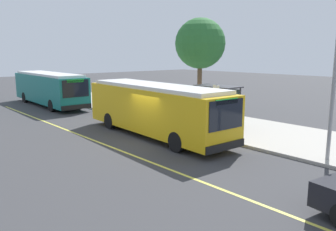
{
  "coord_description": "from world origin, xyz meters",
  "views": [
    {
      "loc": [
        13.84,
        -10.87,
        4.64
      ],
      "look_at": [
        0.07,
        1.22,
        1.27
      ],
      "focal_mm": 36.01,
      "sensor_mm": 36.0,
      "label": 1
    }
  ],
  "objects_px": {
    "transit_bus_second": "(49,88)",
    "route_sign_post": "(216,102)",
    "waiting_bench": "(214,116)",
    "pedestrian_commuter": "(199,110)",
    "transit_bus_main": "(155,108)"
  },
  "relations": [
    {
      "from": "pedestrian_commuter",
      "to": "transit_bus_second",
      "type": "bearing_deg",
      "value": -167.36
    },
    {
      "from": "transit_bus_main",
      "to": "pedestrian_commuter",
      "type": "xyz_separation_m",
      "value": [
        0.09,
        3.52,
        -0.5
      ]
    },
    {
      "from": "transit_bus_second",
      "to": "pedestrian_commuter",
      "type": "height_order",
      "value": "transit_bus_second"
    },
    {
      "from": "transit_bus_second",
      "to": "pedestrian_commuter",
      "type": "distance_m",
      "value": 15.74
    },
    {
      "from": "transit_bus_main",
      "to": "route_sign_post",
      "type": "distance_m",
      "value": 3.43
    },
    {
      "from": "waiting_bench",
      "to": "route_sign_post",
      "type": "distance_m",
      "value": 3.34
    },
    {
      "from": "transit_bus_main",
      "to": "pedestrian_commuter",
      "type": "relative_size",
      "value": 6.44
    },
    {
      "from": "waiting_bench",
      "to": "transit_bus_second",
      "type": "bearing_deg",
      "value": -163.56
    },
    {
      "from": "pedestrian_commuter",
      "to": "route_sign_post",
      "type": "bearing_deg",
      "value": -25.25
    },
    {
      "from": "waiting_bench",
      "to": "pedestrian_commuter",
      "type": "height_order",
      "value": "pedestrian_commuter"
    },
    {
      "from": "transit_bus_second",
      "to": "waiting_bench",
      "type": "bearing_deg",
      "value": 16.44
    },
    {
      "from": "transit_bus_second",
      "to": "route_sign_post",
      "type": "bearing_deg",
      "value": 7.58
    },
    {
      "from": "waiting_bench",
      "to": "route_sign_post",
      "type": "bearing_deg",
      "value": -47.11
    },
    {
      "from": "transit_bus_main",
      "to": "transit_bus_second",
      "type": "relative_size",
      "value": 0.96
    },
    {
      "from": "transit_bus_second",
      "to": "pedestrian_commuter",
      "type": "relative_size",
      "value": 6.71
    }
  ]
}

